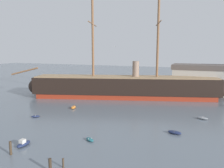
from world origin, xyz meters
TOP-DOWN VIEW (x-y plane):
  - tall_ship at (-5.40, 54.88)m, footprint 72.88×28.06m
  - motorboat_foreground_left at (-8.58, 10.41)m, footprint 1.26×2.99m
  - dinghy_near_centre at (1.07, 16.77)m, footprint 2.30×1.92m
  - dinghy_mid_left at (-18.15, 24.61)m, footprint 2.23×1.85m
  - dinghy_mid_right at (15.04, 26.15)m, footprint 2.87×1.64m
  - dinghy_alongside_bow at (-14.09, 35.61)m, footprint 2.06×3.09m
  - dinghy_alongside_stern at (20.07, 38.48)m, footprint 2.60×1.52m
  - mooring_piling_nearest at (1.01, 5.26)m, footprint 0.43×0.43m
  - mooring_piling_left_pair at (2.01, 6.88)m, footprint 0.26×0.26m
  - mooring_piling_right_pair at (-8.01, 7.11)m, footprint 0.40×0.40m
  - seagull_in_flight at (-0.42, 32.83)m, footprint 0.79×0.87m

SIDE VIEW (x-z plane):
  - dinghy_mid_left at x=-18.15m, z-range 0.00..0.49m
  - dinghy_near_centre at x=1.07m, z-range 0.00..0.51m
  - dinghy_alongside_stern at x=20.07m, z-range 0.00..0.58m
  - dinghy_mid_right at x=15.04m, z-range 0.00..0.64m
  - dinghy_alongside_bow at x=-14.09m, z-range 0.00..0.68m
  - motorboat_foreground_left at x=-8.58m, z-range -0.19..1.07m
  - mooring_piling_left_pair at x=2.01m, z-range 0.00..1.39m
  - mooring_piling_nearest at x=1.01m, z-range 0.00..1.92m
  - mooring_piling_right_pair at x=-8.01m, z-range 0.00..2.21m
  - tall_ship at x=-5.40m, z-range -14.15..21.89m
  - seagull_in_flight at x=-0.42m, z-range 17.21..17.34m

